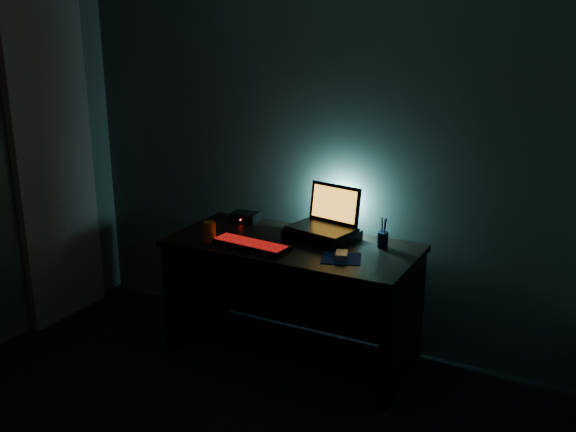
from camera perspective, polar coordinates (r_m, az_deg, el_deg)
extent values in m
cube|color=#48524C|center=(4.06, 2.86, 5.87)|extent=(3.50, 0.00, 2.50)
cube|color=black|center=(3.87, 0.38, -2.66)|extent=(1.50, 0.70, 0.04)
cube|color=black|center=(4.35, -8.02, -5.87)|extent=(0.06, 0.64, 0.71)
cube|color=black|center=(3.77, 10.17, -9.67)|extent=(0.06, 0.64, 0.71)
cube|color=black|center=(4.28, 2.40, -6.10)|extent=(1.38, 0.02, 0.65)
cube|color=#BEB298|center=(4.63, -20.09, 4.95)|extent=(0.06, 0.65, 2.30)
cube|color=black|center=(3.92, 3.03, -1.66)|extent=(0.45, 0.37, 0.06)
cube|color=black|center=(3.90, 3.04, -1.11)|extent=(0.42, 0.33, 0.02)
cube|color=black|center=(3.97, 4.18, 1.11)|extent=(0.36, 0.12, 0.24)
cube|color=orange|center=(3.96, 4.11, 1.08)|extent=(0.32, 0.09, 0.20)
cube|color=black|center=(3.79, -3.37, -2.55)|extent=(0.50, 0.20, 0.03)
cube|color=#C50906|center=(3.79, -3.37, -2.34)|extent=(0.48, 0.18, 0.00)
cube|color=navy|center=(3.61, 4.77, -3.76)|extent=(0.27, 0.26, 0.00)
cube|color=gray|center=(3.61, 4.78, -3.49)|extent=(0.10, 0.13, 0.03)
cylinder|color=black|center=(3.80, 8.41, -2.11)|extent=(0.09, 0.09, 0.09)
cylinder|color=#D14C0B|center=(3.88, -6.97, -1.42)|extent=(0.09, 0.09, 0.13)
cube|color=black|center=(4.28, -3.83, -0.08)|extent=(0.18, 0.15, 0.06)
sphere|color=#FF0C07|center=(4.22, -4.24, -0.33)|extent=(0.01, 0.01, 0.01)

